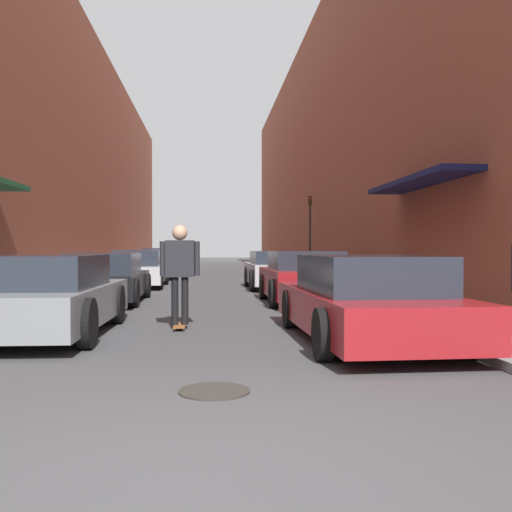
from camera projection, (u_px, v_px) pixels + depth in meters
The scene contains 16 objects.
ground at pixel (206, 281), 24.18m from camera, with size 114.34×114.34×0.00m, color #424244.
curb_strip_left at pixel (120, 274), 29.00m from camera, with size 1.80×51.97×0.12m.
curb_strip_right at pixel (291, 274), 29.72m from camera, with size 1.80×51.97×0.12m.
building_row_left at pixel (61, 159), 28.67m from camera, with size 4.90×51.97×11.78m.
building_row_right at pixel (345, 152), 29.87m from camera, with size 4.90×51.97×12.82m.
parked_car_left_0 at pixel (45, 296), 9.09m from camera, with size 2.02×4.36×1.29m.
parked_car_left_1 at pixel (104, 279), 14.56m from camera, with size 2.03×4.28×1.27m.
parked_car_left_2 at pixel (139, 269), 20.29m from camera, with size 1.91×4.23×1.32m.
parked_car_left_3 at pixel (152, 265), 25.65m from camera, with size 2.01×4.22×1.32m.
parked_car_left_4 at pixel (160, 261), 31.30m from camera, with size 1.94×4.78×1.38m.
parked_car_right_0 at pixel (366, 300), 8.54m from camera, with size 2.05×4.83×1.29m.
parked_car_right_1 at pixel (304, 278), 14.46m from camera, with size 2.01×3.96×1.32m.
parked_car_right_2 at pixel (275, 270), 19.54m from camera, with size 1.94×4.03×1.30m.
skateboarder at pixel (180, 265), 9.88m from camera, with size 0.69×0.78×1.80m.
manhole_cover at pixel (214, 391), 5.56m from camera, with size 0.70×0.70×0.02m.
traffic_light at pixel (310, 227), 26.59m from camera, with size 0.16×0.22×3.70m.
Camera 1 is at (0.14, -3.47, 1.41)m, focal length 40.00 mm.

